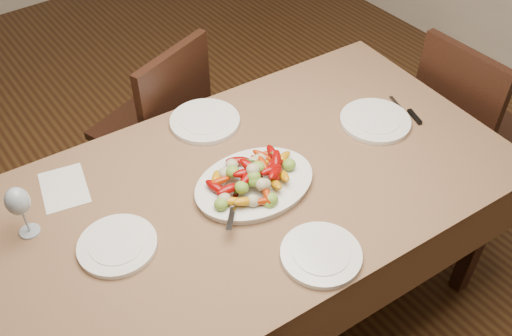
{
  "coord_description": "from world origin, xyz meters",
  "views": [
    {
      "loc": [
        -0.74,
        -1.38,
        2.17
      ],
      "look_at": [
        0.11,
        -0.25,
        0.82
      ],
      "focal_mm": 40.0,
      "sensor_mm": 36.0,
      "label": 1
    }
  ],
  "objects": [
    {
      "name": "table_knife",
      "position": [
        0.83,
        -0.3,
        0.76
      ],
      "size": [
        0.08,
        0.2,
        0.01
      ],
      "primitive_type": null,
      "rotation": [
        0.0,
        0.0,
        -0.32
      ],
      "color": "#9EA0A8",
      "rests_on": "dining_table"
    },
    {
      "name": "chair_right",
      "position": [
        1.31,
        -0.33,
        0.47
      ],
      "size": [
        0.42,
        0.42,
        0.95
      ],
      "primitive_type": null,
      "rotation": [
        0.0,
        0.0,
        1.57
      ],
      "color": "black",
      "rests_on": "ground"
    },
    {
      "name": "plate_right",
      "position": [
        0.68,
        -0.27,
        0.77
      ],
      "size": [
        0.28,
        0.28,
        0.02
      ],
      "primitive_type": "cylinder",
      "color": "white",
      "rests_on": "dining_table"
    },
    {
      "name": "serving_spoon",
      "position": [
        0.02,
        -0.3,
        0.81
      ],
      "size": [
        0.25,
        0.23,
        0.03
      ],
      "primitive_type": null,
      "rotation": [
        0.0,
        0.0,
        -0.74
      ],
      "color": "#9EA0A8",
      "rests_on": "serving_platter"
    },
    {
      "name": "floor",
      "position": [
        0.0,
        0.0,
        0.0
      ],
      "size": [
        6.0,
        6.0,
        0.0
      ],
      "primitive_type": "plane",
      "color": "#3C2412",
      "rests_on": "ground"
    },
    {
      "name": "plate_far",
      "position": [
        0.15,
        0.13,
        0.77
      ],
      "size": [
        0.27,
        0.27,
        0.02
      ],
      "primitive_type": "cylinder",
      "color": "white",
      "rests_on": "dining_table"
    },
    {
      "name": "menu_card",
      "position": [
        -0.44,
        0.12,
        0.76
      ],
      "size": [
        0.19,
        0.24,
        0.0
      ],
      "primitive_type": "cube",
      "rotation": [
        0.0,
        0.0,
        -0.23
      ],
      "color": "silver",
      "rests_on": "dining_table"
    },
    {
      "name": "dining_table",
      "position": [
        0.11,
        -0.25,
        0.38
      ],
      "size": [
        1.91,
        1.17,
        0.76
      ],
      "primitive_type": "cube",
      "rotation": [
        0.0,
        0.0,
        -0.07
      ],
      "color": "brown",
      "rests_on": "ground"
    },
    {
      "name": "plate_left",
      "position": [
        -0.41,
        -0.23,
        0.77
      ],
      "size": [
        0.25,
        0.25,
        0.02
      ],
      "primitive_type": "cylinder",
      "color": "white",
      "rests_on": "dining_table"
    },
    {
      "name": "plate_near",
      "position": [
        0.08,
        -0.63,
        0.77
      ],
      "size": [
        0.25,
        0.25,
        0.02
      ],
      "primitive_type": "cylinder",
      "color": "white",
      "rests_on": "dining_table"
    },
    {
      "name": "wine_glass",
      "position": [
        -0.61,
        0.0,
        0.86
      ],
      "size": [
        0.08,
        0.08,
        0.2
      ],
      "primitive_type": null,
      "color": "#8C99A5",
      "rests_on": "dining_table"
    },
    {
      "name": "roasted_vegetables",
      "position": [
        0.09,
        -0.27,
        0.83
      ],
      "size": [
        0.36,
        0.26,
        0.09
      ],
      "primitive_type": null,
      "rotation": [
        0.0,
        0.0,
        -0.07
      ],
      "color": "#760504",
      "rests_on": "serving_platter"
    },
    {
      "name": "serving_platter",
      "position": [
        0.09,
        -0.27,
        0.77
      ],
      "size": [
        0.44,
        0.34,
        0.02
      ],
      "primitive_type": "ellipsoid",
      "rotation": [
        0.0,
        0.0,
        -0.07
      ],
      "color": "white",
      "rests_on": "dining_table"
    },
    {
      "name": "chair_far",
      "position": [
        0.1,
        0.56,
        0.47
      ],
      "size": [
        0.53,
        0.53,
        0.95
      ],
      "primitive_type": null,
      "rotation": [
        0.0,
        0.0,
        3.47
      ],
      "color": "black",
      "rests_on": "ground"
    }
  ]
}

